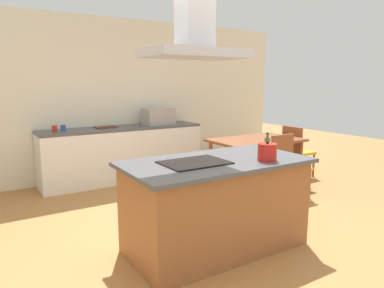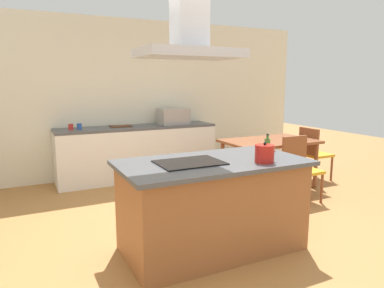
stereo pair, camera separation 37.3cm
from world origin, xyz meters
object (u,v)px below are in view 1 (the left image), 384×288
Objects in this scene: range_hood at (195,28)px; cutting_board at (106,127)px; cooktop at (195,163)px; countertop_microwave at (158,117)px; olive_oil_bottle at (267,146)px; tea_kettle at (267,152)px; chair_facing_island at (287,162)px; dining_table at (256,144)px; coffee_mug_red at (55,129)px; coffee_mug_blue at (63,128)px; chair_at_right_end at (296,148)px.

cutting_board is at bearing 87.27° from range_hood.
cooktop is 3.08m from countertop_microwave.
range_hood is (-0.81, 0.10, 1.10)m from olive_oil_bottle.
countertop_microwave reaches higher than cutting_board.
range_hood is (-0.64, 0.28, 1.12)m from tea_kettle.
cooktop reaches higher than chair_facing_island.
cutting_board is 2.45m from dining_table.
cutting_board is at bearing 142.79° from dining_table.
chair_facing_island is (1.01, -2.09, -0.53)m from countertop_microwave.
cooktop is 0.43× the size of dining_table.
tea_kettle is 1.32m from range_hood.
olive_oil_bottle is at bearing -144.93° from chair_facing_island.
range_hood reaches higher than countertop_microwave.
range_hood is at bearing -110.42° from countertop_microwave.
coffee_mug_red and coffee_mug_blue have the same top height.
olive_oil_bottle is (0.17, 0.18, 0.02)m from tea_kettle.
cutting_board is (0.14, 2.93, 0.00)m from cooktop.
chair_at_right_end is 0.99× the size of range_hood.
cooktop is at bearing -77.20° from coffee_mug_red.
coffee_mug_red is 3.20m from range_hood.
cutting_board is (0.80, 0.02, -0.04)m from coffee_mug_red.
coffee_mug_red is 3.96m from chair_at_right_end.
cooktop is at bearing -159.21° from chair_facing_island.
dining_table is 2.92m from range_hood.
range_hood reaches higher than cutting_board.
cutting_board is 0.38× the size of chair_facing_island.
range_hood is at bearing -92.73° from cutting_board.
range_hood is at bearing 172.79° from olive_oil_bottle.
countertop_microwave is 5.56× the size of coffee_mug_blue.
chair_facing_island is at bearing 20.79° from cooktop.
coffee_mug_blue is (-1.60, 0.04, -0.09)m from countertop_microwave.
chair_at_right_end is at bearing -22.59° from coffee_mug_blue.
countertop_microwave is 0.56× the size of range_hood.
tea_kettle is 0.24m from olive_oil_bottle.
chair_at_right_end is at bearing 25.91° from cooktop.
coffee_mug_blue is 0.06× the size of dining_table.
olive_oil_bottle reaches higher than cutting_board.
chair_facing_island is at bearing 20.79° from range_hood.
cooktop is at bearing -92.73° from cutting_board.
cooktop is 2.57× the size of tea_kettle.
cutting_board is at bearing 1.67° from coffee_mug_red.
chair_facing_island is at bearing -64.22° from countertop_microwave.
coffee_mug_blue is at bearing 140.76° from chair_facing_island.
tea_kettle is at bearing -129.67° from dining_table.
olive_oil_bottle is 0.47× the size of countertop_microwave.
chair_facing_island is at bearing -90.00° from dining_table.
cutting_board reaches higher than chair_facing_island.
olive_oil_bottle is at bearing -7.21° from cooktop.
cooktop is at bearing 156.63° from tea_kettle.
cutting_board is at bearing 98.93° from tea_kettle.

